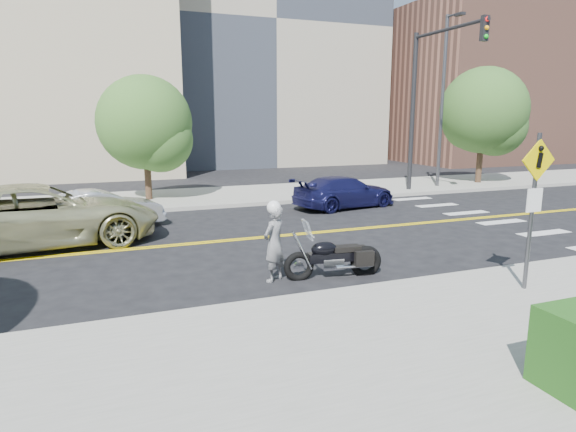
# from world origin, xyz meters

# --- Properties ---
(ground_plane) EXTENTS (120.00, 120.00, 0.00)m
(ground_plane) POSITION_xyz_m (0.00, 0.00, 0.00)
(ground_plane) COLOR black
(ground_plane) RESTS_ON ground
(sidewalk_near) EXTENTS (60.00, 5.00, 0.15)m
(sidewalk_near) POSITION_xyz_m (0.00, -7.50, 0.07)
(sidewalk_near) COLOR #9E9B91
(sidewalk_near) RESTS_ON ground_plane
(sidewalk_far) EXTENTS (60.00, 5.00, 0.15)m
(sidewalk_far) POSITION_xyz_m (0.00, 7.50, 0.07)
(sidewalk_far) COLOR #9E9B91
(sidewalk_far) RESTS_ON ground_plane
(building_mid) EXTENTS (18.00, 14.00, 20.00)m
(building_mid) POSITION_xyz_m (8.00, 26.00, 10.00)
(building_mid) COLOR #A39984
(building_mid) RESTS_ON ground_plane
(building_right) EXTENTS (14.00, 12.00, 12.00)m
(building_right) POSITION_xyz_m (26.00, 20.00, 6.00)
(building_right) COLOR #8C5947
(building_right) RESTS_ON ground_plane
(lamp_post) EXTENTS (0.16, 0.16, 8.00)m
(lamp_post) POSITION_xyz_m (12.00, 6.50, 4.15)
(lamp_post) COLOR #4C4C51
(lamp_post) RESTS_ON sidewalk_far
(traffic_light) EXTENTS (0.28, 4.50, 7.00)m
(traffic_light) POSITION_xyz_m (10.00, 5.08, 4.67)
(traffic_light) COLOR black
(traffic_light) RESTS_ON sidewalk_far
(pedestrian_sign) EXTENTS (0.78, 0.08, 3.00)m
(pedestrian_sign) POSITION_xyz_m (4.20, -6.31, 1.96)
(pedestrian_sign) COLOR #4C4C51
(pedestrian_sign) RESTS_ON sidewalk_near
(motorcyclist) EXTENTS (0.71, 0.67, 1.74)m
(motorcyclist) POSITION_xyz_m (-0.09, -3.74, 0.87)
(motorcyclist) COLOR #B7B7BC
(motorcyclist) RESTS_ON ground
(motorcycle) EXTENTS (2.20, 0.90, 1.30)m
(motorcycle) POSITION_xyz_m (1.21, -3.97, 0.65)
(motorcycle) COLOR black
(motorcycle) RESTS_ON ground
(suv) EXTENTS (6.48, 3.71, 1.70)m
(suv) POSITION_xyz_m (-5.04, 1.19, 0.85)
(suv) COLOR #B6B585
(suv) RESTS_ON ground
(parked_car_silver) EXTENTS (3.95, 2.12, 1.23)m
(parked_car_silver) POSITION_xyz_m (-3.55, 2.80, 0.62)
(parked_car_silver) COLOR #B1B2B9
(parked_car_silver) RESTS_ON ground
(parked_car_blue) EXTENTS (4.49, 2.49, 1.23)m
(parked_car_blue) POSITION_xyz_m (5.31, 3.51, 0.62)
(parked_car_blue) COLOR #1B1C52
(parked_car_blue) RESTS_ON ground
(tree_far_a) EXTENTS (3.75, 3.75, 5.13)m
(tree_far_a) POSITION_xyz_m (-1.73, 7.35, 3.25)
(tree_far_a) COLOR #382619
(tree_far_a) RESTS_ON ground
(tree_far_b) EXTENTS (4.34, 4.34, 5.99)m
(tree_far_b) POSITION_xyz_m (14.84, 6.84, 3.82)
(tree_far_b) COLOR #382619
(tree_far_b) RESTS_ON ground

